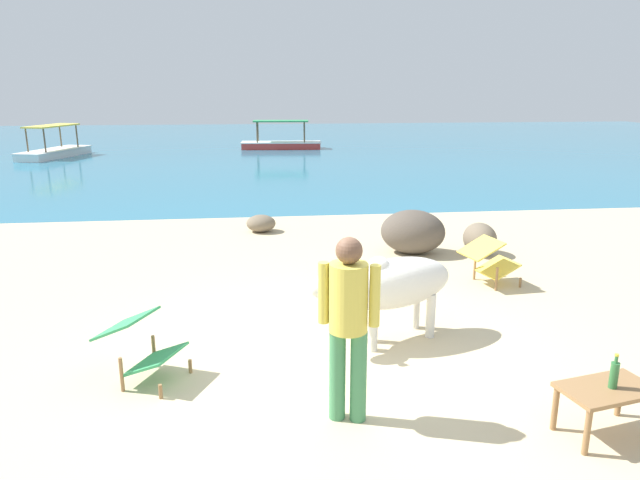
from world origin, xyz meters
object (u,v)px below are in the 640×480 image
Objects in this scene: deck_chair_far at (141,343)px; deck_chair_near at (489,259)px; low_bench_table at (607,395)px; person_standing at (349,316)px; boat_white at (54,150)px; boat_red at (281,143)px; bottle at (614,374)px; cow at (393,284)px.

deck_chair_near is at bearing 52.57° from deck_chair_far.
deck_chair_near is at bearing 70.04° from low_bench_table.
deck_chair_far is (-4.45, -2.30, 0.00)m from deck_chair_near.
person_standing is 0.42× the size of boat_white.
boat_white reaches higher than deck_chair_far.
boat_red is 0.97× the size of boat_white.
person_standing is (-2.08, 0.48, 0.40)m from bottle.
person_standing is (-0.75, -1.54, 0.29)m from cow.
cow is 2.04× the size of deck_chair_near.
boat_white is at bearing 109.84° from deck_chair_near.
deck_chair_near is 19.60m from boat_red.
boat_red is 9.65m from boat_white.
person_standing reaches higher than bottle.
boat_white is (-11.38, 17.25, -0.13)m from deck_chair_near.
cow is 2.13× the size of low_bench_table.
boat_white is at bearing -140.83° from person_standing.
boat_white reaches higher than low_bench_table.
deck_chair_far is 21.93m from boat_red.
deck_chair_far reaches higher than low_bench_table.
low_bench_table is 2.19m from person_standing.
boat_red is at bearing 93.71° from bottle.
deck_chair_near is 0.54× the size of person_standing.
boat_red is at bearing 108.81° from deck_chair_far.
boat_white reaches higher than deck_chair_near.
cow reaches higher than bottle.
boat_red reaches higher than bottle.
cow is 21.18m from boat_red.
bottle reaches higher than deck_chair_far.
low_bench_table is at bearing 44.38° from boat_white.
boat_red is at bearing 81.82° from low_bench_table.
cow is 21.20m from boat_white.
bottle is at bearing 102.86° from cow.
low_bench_table is 0.91× the size of deck_chair_far.
person_standing reaches higher than low_bench_table.
boat_white is at bearing 105.60° from low_bench_table.
low_bench_table is 23.22m from boat_red.
cow is 1.10× the size of person_standing.
bottle is 0.18× the size of person_standing.
low_bench_table is 4.16m from deck_chair_far.
bottle is (1.33, -2.02, -0.12)m from cow.
bottle is at bearing 44.43° from boat_white.
low_bench_table is at bearing 5.83° from deck_chair_far.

